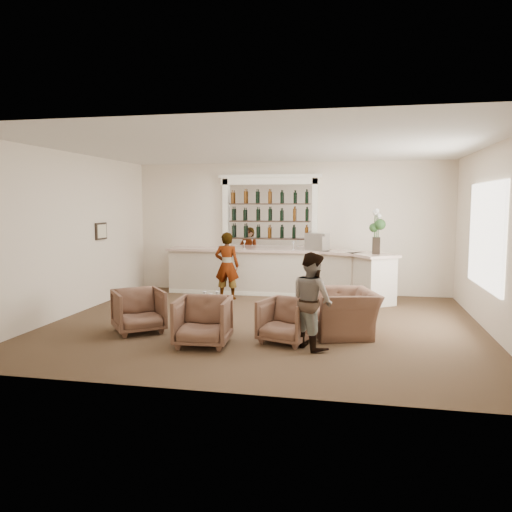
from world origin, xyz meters
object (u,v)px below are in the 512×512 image
at_px(armchair_left, 139,311).
at_px(armchair_right, 286,321).
at_px(guest, 312,300).
at_px(espresso_machine, 317,242).
at_px(cocktail_table, 211,318).
at_px(armchair_center, 203,321).
at_px(sommelier, 227,266).
at_px(armchair_far, 344,313).
at_px(flower_vase, 376,229).
at_px(bar_counter, 280,272).

distance_m(armchair_left, armchair_right, 2.66).
relative_size(guest, espresso_machine, 3.15).
xyz_separation_m(cocktail_table, espresso_machine, (1.58, 3.70, 1.10)).
distance_m(cocktail_table, armchair_center, 0.89).
distance_m(sommelier, armchair_far, 3.95).
bearing_deg(armchair_far, flower_vase, 150.41).
bearing_deg(cocktail_table, flower_vase, 46.53).
relative_size(bar_counter, armchair_left, 6.78).
relative_size(armchair_left, armchair_far, 0.71).
xyz_separation_m(armchair_left, flower_vase, (4.18, 3.40, 1.32)).
xyz_separation_m(sommelier, espresso_machine, (2.07, 0.71, 0.55)).
distance_m(guest, armchair_right, 0.63).
relative_size(guest, armchair_center, 1.77).
bearing_deg(sommelier, flower_vase, 179.83).
distance_m(cocktail_table, sommelier, 3.09).
bearing_deg(armchair_left, armchair_far, -29.14).
distance_m(cocktail_table, espresso_machine, 4.17).
height_order(armchair_center, espresso_machine, espresso_machine).
bearing_deg(bar_counter, sommelier, -147.60).
bearing_deg(flower_vase, guest, -106.15).
bearing_deg(armchair_right, cocktail_table, -178.60).
bearing_deg(flower_vase, armchair_far, -102.35).
height_order(bar_counter, armchair_far, bar_counter).
height_order(sommelier, armchair_left, sommelier).
relative_size(armchair_center, flower_vase, 0.85).
height_order(sommelier, armchair_center, sommelier).
bearing_deg(guest, armchair_right, 23.14).
height_order(armchair_center, armchair_right, armchair_center).
bearing_deg(armchair_left, flower_vase, 1.11).
height_order(bar_counter, armchair_center, bar_counter).
bearing_deg(guest, armchair_far, -66.68).
xyz_separation_m(sommelier, armchair_left, (-0.74, -3.29, -0.42)).
bearing_deg(espresso_machine, bar_counter, -158.86).
distance_m(sommelier, espresso_machine, 2.26).
bearing_deg(armchair_right, espresso_machine, 106.31).
relative_size(guest, armchair_left, 1.80).
xyz_separation_m(bar_counter, guest, (1.19, -4.39, 0.19)).
bearing_deg(sommelier, armchair_center, 97.22).
bearing_deg(armchair_left, espresso_machine, 16.85).
relative_size(armchair_center, espresso_machine, 1.78).
bearing_deg(armchair_center, armchair_left, 152.98).
xyz_separation_m(armchair_center, flower_vase, (2.81, 3.98, 1.32)).
xyz_separation_m(bar_counter, armchair_left, (-1.90, -4.03, -0.19)).
bearing_deg(bar_counter, armchair_right, -79.74).
xyz_separation_m(cocktail_table, flower_vase, (2.94, 3.11, 1.46)).
bearing_deg(cocktail_table, espresso_machine, 66.95).
distance_m(guest, flower_vase, 4.03).
height_order(armchair_right, flower_vase, flower_vase).
bearing_deg(armchair_far, guest, -44.19).
distance_m(sommelier, armchair_left, 3.40).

